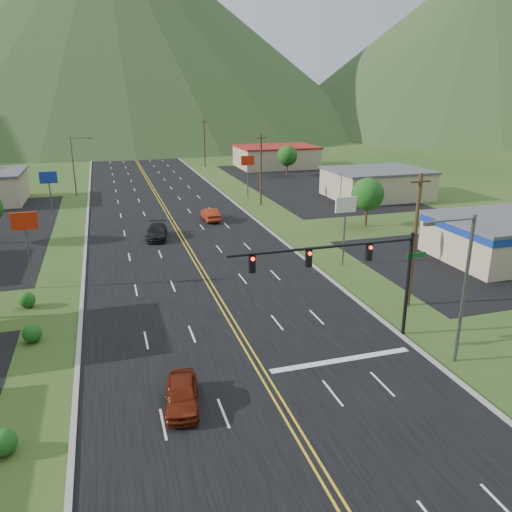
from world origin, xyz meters
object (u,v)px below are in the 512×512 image
object	(u,v)px
streetlight_west	(75,162)
car_red_far	(210,215)
streetlight_east	(461,281)
car_red_near	(182,395)
car_dark_mid	(157,232)
traffic_signal	(353,264)

from	to	relation	value
streetlight_west	car_red_far	world-z (taller)	streetlight_west
streetlight_east	streetlight_west	xyz separation A→B (m)	(-22.86, 60.00, 0.00)
car_red_near	car_red_far	world-z (taller)	car_red_far
car_red_far	streetlight_west	bearing A→B (deg)	-53.51
car_dark_mid	traffic_signal	bearing A→B (deg)	-62.36
traffic_signal	streetlight_east	size ratio (longest dim) A/B	1.46
streetlight_east	car_red_near	bearing A→B (deg)	179.28
car_dark_mid	streetlight_west	bearing A→B (deg)	117.20
streetlight_east	car_red_near	world-z (taller)	streetlight_east
streetlight_west	car_dark_mid	world-z (taller)	streetlight_west
car_red_near	car_red_far	distance (m)	39.07
streetlight_west	car_red_near	xyz separation A→B (m)	(6.81, -59.80, -4.47)
car_red_near	car_dark_mid	distance (m)	31.65
streetlight_west	car_red_near	distance (m)	60.35
streetlight_east	streetlight_west	world-z (taller)	same
car_dark_mid	car_red_far	world-z (taller)	car_red_far
traffic_signal	car_red_near	distance (m)	12.83
traffic_signal	car_red_near	xyz separation A→B (m)	(-11.35, -3.79, -4.62)
car_dark_mid	car_red_far	xyz separation A→B (m)	(7.33, 6.31, 0.02)
streetlight_east	car_red_far	world-z (taller)	streetlight_east
traffic_signal	car_red_far	world-z (taller)	traffic_signal
streetlight_east	car_red_near	size ratio (longest dim) A/B	2.17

